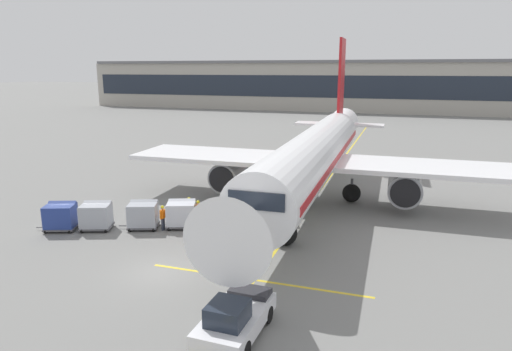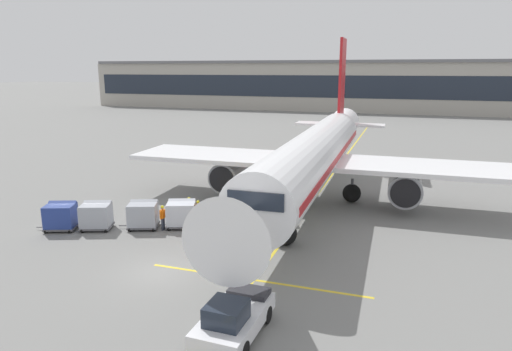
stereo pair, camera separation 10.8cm
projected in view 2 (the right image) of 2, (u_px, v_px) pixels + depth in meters
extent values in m
plane|color=slate|center=(161.00, 271.00, 24.56)|extent=(600.00, 600.00, 0.00)
cylinder|color=white|center=(313.00, 156.00, 35.86)|extent=(4.62, 30.71, 4.02)
cube|color=red|center=(313.00, 156.00, 35.86)|extent=(4.64, 29.48, 0.48)
cone|color=white|center=(242.00, 226.00, 19.77)|extent=(3.90, 4.10, 3.82)
cone|color=white|center=(342.00, 125.00, 53.01)|extent=(3.55, 6.50, 3.42)
cube|color=white|center=(222.00, 156.00, 39.06)|extent=(14.67, 6.41, 0.36)
cylinder|color=#93969E|center=(230.00, 174.00, 38.53)|extent=(2.57, 4.03, 2.49)
cylinder|color=black|center=(222.00, 180.00, 36.64)|extent=(2.12, 0.16, 2.12)
cube|color=white|center=(420.00, 168.00, 34.37)|extent=(14.67, 6.41, 0.36)
cylinder|color=#93969E|center=(405.00, 187.00, 34.41)|extent=(2.57, 4.03, 2.49)
cylinder|color=black|center=(405.00, 194.00, 32.52)|extent=(2.12, 0.16, 2.12)
cube|color=red|center=(342.00, 81.00, 50.35)|extent=(0.35, 3.68, 9.19)
cube|color=white|center=(340.00, 124.00, 51.15)|extent=(9.94, 2.64, 0.20)
cube|color=#1E2633|center=(261.00, 196.00, 22.24)|extent=(2.85, 1.87, 0.89)
cylinder|color=#47474C|center=(285.00, 224.00, 27.93)|extent=(0.22, 0.22, 1.23)
sphere|color=black|center=(285.00, 233.00, 28.07)|extent=(1.51, 1.51, 1.51)
cylinder|color=#47474C|center=(281.00, 181.00, 38.77)|extent=(0.22, 0.22, 1.23)
sphere|color=black|center=(281.00, 188.00, 38.91)|extent=(1.51, 1.51, 1.51)
cylinder|color=#47474C|center=(352.00, 186.00, 37.02)|extent=(0.22, 0.22, 1.23)
sphere|color=black|center=(352.00, 193.00, 37.16)|extent=(1.51, 1.51, 1.51)
cube|color=gold|center=(229.00, 214.00, 32.72)|extent=(3.76, 2.87, 0.44)
cube|color=black|center=(216.00, 205.00, 32.84)|extent=(0.78, 0.76, 0.70)
cylinder|color=#333338|center=(225.00, 204.00, 32.90)|extent=(0.08, 0.08, 0.80)
cube|color=gold|center=(246.00, 198.00, 32.59)|extent=(4.87, 2.87, 1.93)
cube|color=black|center=(246.00, 197.00, 32.57)|extent=(4.68, 2.69, 1.78)
cube|color=#333338|center=(247.00, 198.00, 32.14)|extent=(4.46, 2.08, 1.96)
cube|color=#333338|center=(246.00, 195.00, 32.99)|extent=(4.46, 2.08, 1.96)
cylinder|color=black|center=(246.00, 219.00, 32.18)|extent=(0.59, 0.41, 0.56)
cylinder|color=black|center=(245.00, 213.00, 33.60)|extent=(0.59, 0.41, 0.56)
cylinder|color=black|center=(213.00, 220.00, 31.93)|extent=(0.59, 0.41, 0.56)
cylinder|color=black|center=(212.00, 214.00, 33.36)|extent=(0.59, 0.41, 0.56)
cube|color=#515156|center=(182.00, 224.00, 31.32)|extent=(2.43, 2.19, 0.12)
cylinder|color=#4C4C51|center=(162.00, 225.00, 31.29)|extent=(0.68, 0.31, 0.07)
cube|color=silver|center=(181.00, 213.00, 31.14)|extent=(2.30, 2.06, 1.50)
cube|color=silver|center=(182.00, 204.00, 31.42)|extent=(2.03, 1.40, 0.74)
cube|color=silver|center=(167.00, 213.00, 31.11)|extent=(0.52, 1.36, 1.38)
sphere|color=black|center=(172.00, 222.00, 31.97)|extent=(0.30, 0.30, 0.30)
sphere|color=black|center=(169.00, 229.00, 30.65)|extent=(0.30, 0.30, 0.30)
sphere|color=black|center=(194.00, 222.00, 32.02)|extent=(0.30, 0.30, 0.30)
sphere|color=black|center=(192.00, 228.00, 30.70)|extent=(0.30, 0.30, 0.30)
cube|color=#515156|center=(144.00, 225.00, 31.13)|extent=(2.43, 2.19, 0.12)
cylinder|color=#4C4C51|center=(124.00, 226.00, 31.09)|extent=(0.68, 0.31, 0.07)
cube|color=#9EA3AD|center=(143.00, 214.00, 30.94)|extent=(2.30, 2.06, 1.50)
cube|color=#9EA3AD|center=(144.00, 205.00, 31.22)|extent=(2.03, 1.40, 0.74)
cube|color=silver|center=(129.00, 214.00, 30.92)|extent=(0.52, 1.36, 1.38)
sphere|color=black|center=(134.00, 223.00, 31.78)|extent=(0.30, 0.30, 0.30)
sphere|color=black|center=(130.00, 230.00, 30.46)|extent=(0.30, 0.30, 0.30)
sphere|color=black|center=(157.00, 223.00, 31.83)|extent=(0.30, 0.30, 0.30)
sphere|color=black|center=(153.00, 229.00, 30.51)|extent=(0.30, 0.30, 0.30)
cube|color=#515156|center=(97.00, 226.00, 30.93)|extent=(2.43, 2.19, 0.12)
cylinder|color=#4C4C51|center=(77.00, 227.00, 30.90)|extent=(0.68, 0.31, 0.07)
cube|color=#9EA3AD|center=(96.00, 215.00, 30.75)|extent=(2.30, 2.06, 1.50)
cube|color=#9EA3AD|center=(97.00, 206.00, 31.03)|extent=(2.03, 1.40, 0.74)
cube|color=silver|center=(82.00, 215.00, 30.72)|extent=(0.52, 1.36, 1.38)
sphere|color=black|center=(89.00, 224.00, 31.59)|extent=(0.30, 0.30, 0.30)
sphere|color=black|center=(82.00, 231.00, 30.26)|extent=(0.30, 0.30, 0.30)
sphere|color=black|center=(112.00, 224.00, 31.63)|extent=(0.30, 0.30, 0.30)
sphere|color=black|center=(106.00, 230.00, 30.31)|extent=(0.30, 0.30, 0.30)
cube|color=#515156|center=(62.00, 227.00, 30.82)|extent=(2.43, 2.19, 0.12)
cylinder|color=#4C4C51|center=(42.00, 227.00, 30.79)|extent=(0.68, 0.31, 0.07)
cube|color=navy|center=(61.00, 216.00, 30.64)|extent=(2.30, 2.06, 1.50)
cube|color=navy|center=(62.00, 206.00, 30.92)|extent=(2.03, 1.40, 0.74)
cube|color=silver|center=(46.00, 216.00, 30.61)|extent=(0.52, 1.36, 1.38)
sphere|color=black|center=(54.00, 224.00, 31.47)|extent=(0.30, 0.30, 0.30)
sphere|color=black|center=(46.00, 231.00, 30.15)|extent=(0.30, 0.30, 0.30)
sphere|color=black|center=(77.00, 224.00, 31.52)|extent=(0.30, 0.30, 0.30)
sphere|color=black|center=(70.00, 231.00, 30.20)|extent=(0.30, 0.30, 0.30)
cube|color=silver|center=(234.00, 320.00, 18.51)|extent=(2.25, 4.47, 0.70)
cube|color=#1E2633|center=(226.00, 313.00, 17.63)|extent=(1.52, 1.59, 0.80)
cube|color=#28282D|center=(249.00, 292.00, 19.91)|extent=(1.82, 1.03, 0.24)
cylinder|color=black|center=(266.00, 314.00, 19.51)|extent=(0.31, 0.77, 0.76)
cylinder|color=black|center=(227.00, 307.00, 20.14)|extent=(0.31, 0.77, 0.76)
cylinder|color=black|center=(243.00, 350.00, 17.02)|extent=(0.31, 0.77, 0.76)
cylinder|color=black|center=(199.00, 340.00, 17.65)|extent=(0.31, 0.77, 0.76)
cylinder|color=#333847|center=(162.00, 224.00, 30.67)|extent=(0.15, 0.15, 0.86)
cylinder|color=#333847|center=(164.00, 223.00, 30.84)|extent=(0.15, 0.15, 0.86)
cube|color=orange|center=(163.00, 214.00, 30.59)|extent=(0.26, 0.39, 0.58)
cube|color=white|center=(161.00, 214.00, 30.64)|extent=(0.03, 0.34, 0.08)
sphere|color=#9E7051|center=(162.00, 208.00, 30.50)|extent=(0.21, 0.21, 0.21)
sphere|color=yellow|center=(162.00, 207.00, 30.48)|extent=(0.23, 0.23, 0.23)
cylinder|color=orange|center=(161.00, 216.00, 30.38)|extent=(0.09, 0.09, 0.56)
cylinder|color=orange|center=(165.00, 213.00, 30.82)|extent=(0.09, 0.09, 0.56)
cylinder|color=black|center=(198.00, 219.00, 31.83)|extent=(0.15, 0.15, 0.86)
cylinder|color=black|center=(199.00, 218.00, 31.98)|extent=(0.15, 0.15, 0.86)
cube|color=orange|center=(198.00, 209.00, 31.74)|extent=(0.32, 0.43, 0.58)
cube|color=white|center=(197.00, 208.00, 31.80)|extent=(0.09, 0.33, 0.08)
sphere|color=beige|center=(198.00, 203.00, 31.64)|extent=(0.21, 0.21, 0.21)
sphere|color=yellow|center=(198.00, 202.00, 31.63)|extent=(0.23, 0.23, 0.23)
cylinder|color=orange|center=(196.00, 210.00, 31.55)|extent=(0.09, 0.09, 0.56)
cylinder|color=orange|center=(200.00, 208.00, 31.95)|extent=(0.09, 0.09, 0.56)
cylinder|color=black|center=(216.00, 229.00, 29.73)|extent=(0.15, 0.15, 0.86)
cylinder|color=black|center=(215.00, 230.00, 29.59)|extent=(0.15, 0.15, 0.86)
cube|color=orange|center=(215.00, 219.00, 29.50)|extent=(0.34, 0.44, 0.58)
cube|color=white|center=(217.00, 220.00, 29.43)|extent=(0.12, 0.33, 0.08)
sphere|color=brown|center=(215.00, 213.00, 29.40)|extent=(0.21, 0.21, 0.21)
sphere|color=yellow|center=(215.00, 212.00, 29.39)|extent=(0.23, 0.23, 0.23)
cylinder|color=orange|center=(218.00, 219.00, 29.70)|extent=(0.09, 0.09, 0.56)
cylinder|color=orange|center=(213.00, 221.00, 29.32)|extent=(0.09, 0.09, 0.56)
cylinder|color=#333847|center=(189.00, 214.00, 32.79)|extent=(0.15, 0.15, 0.86)
cylinder|color=#333847|center=(190.00, 215.00, 32.64)|extent=(0.15, 0.15, 0.86)
cube|color=yellow|center=(189.00, 205.00, 32.55)|extent=(0.45, 0.43, 0.58)
cube|color=white|center=(191.00, 205.00, 32.62)|extent=(0.27, 0.23, 0.08)
sphere|color=#9E7051|center=(189.00, 200.00, 32.46)|extent=(0.21, 0.21, 0.21)
sphere|color=yellow|center=(189.00, 199.00, 32.44)|extent=(0.23, 0.23, 0.23)
cylinder|color=yellow|center=(188.00, 205.00, 32.76)|extent=(0.09, 0.09, 0.56)
cylinder|color=yellow|center=(191.00, 207.00, 32.37)|extent=(0.09, 0.09, 0.56)
cube|color=black|center=(241.00, 197.00, 38.54)|extent=(0.65, 0.65, 0.05)
cone|color=orange|center=(241.00, 193.00, 38.45)|extent=(0.52, 0.52, 0.68)
cylinder|color=white|center=(241.00, 193.00, 38.44)|extent=(0.29, 0.29, 0.08)
cube|color=yellow|center=(310.00, 204.00, 36.82)|extent=(0.20, 110.00, 0.01)
cube|color=yellow|center=(256.00, 280.00, 23.49)|extent=(12.00, 0.20, 0.01)
cube|color=#A8A399|center=(318.00, 86.00, 123.89)|extent=(127.14, 20.72, 12.18)
cube|color=#1E2633|center=(310.00, 86.00, 114.21)|extent=(123.33, 0.10, 5.48)
cube|color=slate|center=(317.00, 62.00, 120.50)|extent=(125.87, 17.62, 0.70)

